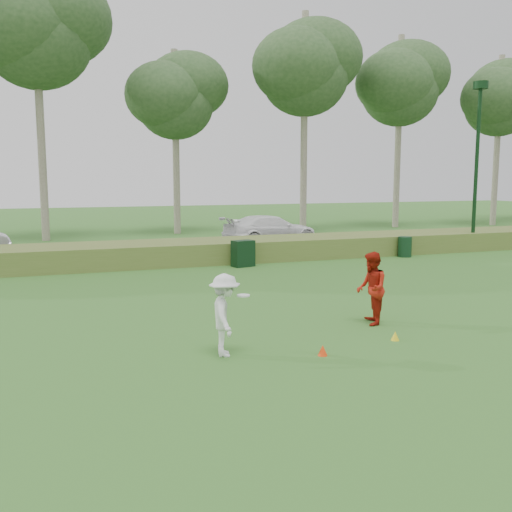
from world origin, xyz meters
name	(u,v)px	position (x,y,z in m)	size (l,w,h in m)	color
ground	(314,332)	(0.00, 0.00, 0.00)	(120.00, 120.00, 0.00)	#2A6421
reed_strip	(193,251)	(0.00, 12.00, 0.45)	(80.00, 3.00, 0.90)	#536A2A
park_road	(170,248)	(0.00, 17.00, 0.03)	(80.00, 6.00, 0.06)	#2D2D2D
lamp_post	(478,136)	(14.00, 11.00, 5.59)	(0.70, 0.70, 8.18)	black
tree_3	(36,31)	(-6.00, 23.00, 11.60)	(7.80, 7.80, 15.50)	gray
tree_4	(175,97)	(2.00, 24.50, 8.59)	(6.24, 6.24, 11.50)	gray
tree_5	(305,69)	(10.00, 22.50, 10.47)	(7.28, 7.28, 14.00)	gray
tree_6	(400,85)	(18.00, 23.80, 10.10)	(7.02, 7.02, 13.50)	gray
tree_7	(500,99)	(26.00, 22.80, 9.34)	(6.50, 6.50, 12.50)	gray
player_white	(225,315)	(-2.47, -0.95, 0.85)	(0.95, 1.20, 1.69)	white
player_red	(371,288)	(1.67, 0.22, 0.91)	(0.88, 0.69, 1.81)	#AB1B0E
cone_orange	(323,350)	(-0.59, -1.65, 0.11)	(0.20, 0.20, 0.22)	#FF3B0D
cone_yellow	(395,336)	(1.44, -1.22, 0.10)	(0.19, 0.19, 0.21)	yellow
utility_cabinet	(243,253)	(1.62, 10.04, 0.54)	(0.86, 0.54, 1.08)	black
trash_bin	(405,247)	(9.52, 10.23, 0.46)	(0.62, 0.62, 0.93)	#10311A
car_right	(271,230)	(5.41, 16.65, 0.83)	(2.15, 5.28, 1.53)	white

